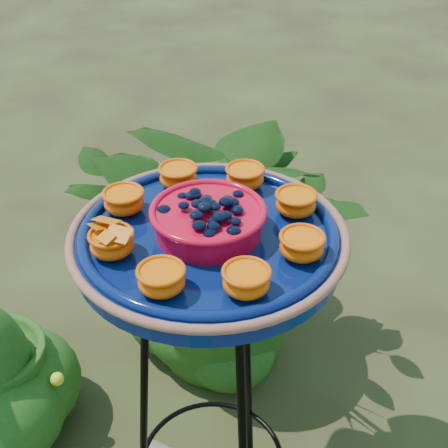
{
  "coord_description": "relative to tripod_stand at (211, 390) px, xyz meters",
  "views": [
    {
      "loc": [
        0.78,
        -0.37,
        1.64
      ],
      "look_at": [
        0.02,
        0.11,
        1.02
      ],
      "focal_mm": 50.0,
      "sensor_mm": 36.0,
      "label": 1
    }
  ],
  "objects": [
    {
      "name": "shrub_back_left",
      "position": [
        -0.54,
        0.42,
        -0.08
      ],
      "size": [
        1.15,
        1.1,
        1.0
      ],
      "primitive_type": "imported",
      "rotation": [
        0.0,
        0.0,
        0.46
      ],
      "color": "#1E4E14",
      "rests_on": "ground"
    },
    {
      "name": "tripod_stand",
      "position": [
        0.0,
        0.0,
        0.0
      ],
      "size": [
        0.45,
        0.45,
        0.95
      ],
      "rotation": [
        0.0,
        0.0,
        0.42
      ],
      "color": "black",
      "rests_on": "ground"
    },
    {
      "name": "feeder_dish",
      "position": [
        -0.0,
        -0.0,
        0.42
      ],
      "size": [
        0.64,
        0.64,
        0.11
      ],
      "rotation": [
        0.0,
        0.0,
        0.42
      ],
      "color": "#071751",
      "rests_on": "tripod_stand"
    }
  ]
}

